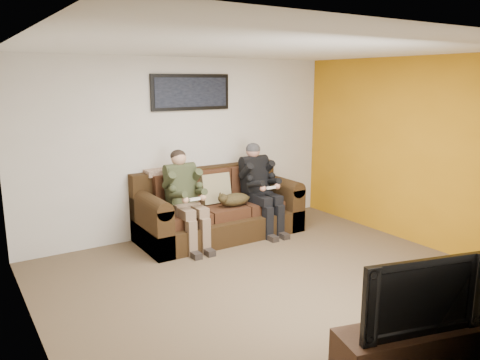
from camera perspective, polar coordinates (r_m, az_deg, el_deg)
floor at (r=5.52m, az=4.21°, el=-12.29°), size 5.00×5.00×0.00m
ceiling at (r=5.04m, az=4.69°, el=15.73°), size 5.00×5.00×0.00m
wall_back at (r=7.03m, az=-6.68°, el=4.04°), size 5.00×0.00×5.00m
wall_front at (r=3.64m, az=26.29°, el=-4.79°), size 5.00×0.00×5.00m
wall_left at (r=4.16m, az=-24.27°, el=-2.59°), size 0.00×4.50×4.50m
wall_right at (r=6.91m, az=21.28°, el=3.15°), size 0.00×4.50×4.50m
accent_wall_right at (r=6.90m, az=21.23°, el=3.14°), size 0.00×4.50×4.50m
sofa at (r=7.00m, az=-2.81°, el=-3.71°), size 2.40×1.04×0.98m
throw_pillow at (r=6.95m, az=-3.03°, el=-1.02°), size 0.46×0.22×0.45m
throw_blanket at (r=6.80m, az=-9.48°, el=0.98°), size 0.49×0.24×0.09m
person_left at (r=6.44m, az=-6.75°, el=-1.58°), size 0.51×0.87×1.34m
person_right at (r=7.06m, az=2.35°, el=-0.27°), size 0.51×0.86×1.34m
cat at (r=6.78m, az=-0.77°, el=-2.38°), size 0.66×0.26×0.24m
framed_poster at (r=6.97m, az=-5.99°, el=10.59°), size 1.25×0.05×0.52m
tv_stand at (r=4.14m, az=20.16°, el=-18.96°), size 1.30×0.70×0.39m
television at (r=3.91m, az=20.70°, el=-12.63°), size 1.06×0.41×0.61m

